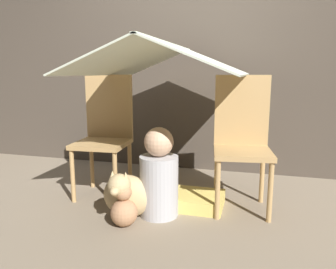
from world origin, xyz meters
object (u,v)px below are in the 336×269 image
at_px(person_front, 159,177).
at_px(dog, 126,194).
at_px(chair_right, 242,138).
at_px(chair_left, 105,131).

xyz_separation_m(person_front, dog, (-0.21, -0.11, -0.11)).
bearing_deg(chair_right, chair_left, 171.83).
height_order(chair_left, chair_right, same).
distance_m(chair_right, dog, 0.96).
bearing_deg(chair_left, dog, -54.22).
bearing_deg(chair_left, person_front, -33.50).
relative_size(chair_right, person_front, 1.55).
height_order(chair_right, dog, chair_right).
distance_m(chair_left, dog, 0.68).
bearing_deg(dog, chair_left, 129.44).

